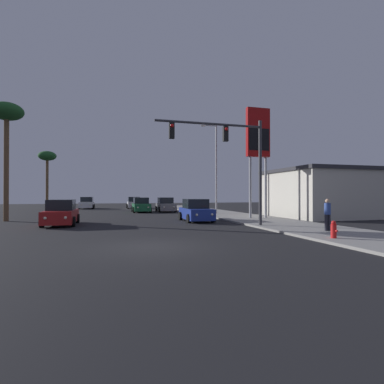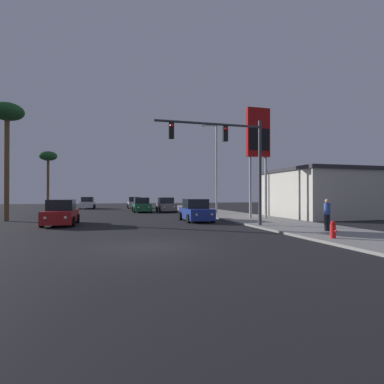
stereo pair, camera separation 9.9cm
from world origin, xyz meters
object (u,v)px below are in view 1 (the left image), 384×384
Objects in this scene: street_lamp at (215,164)px; fire_hydrant at (334,230)px; car_red at (61,214)px; car_white at (87,203)px; car_grey at (166,205)px; palm_tree_near at (7,118)px; traffic_light_mast at (232,150)px; car_blue at (196,211)px; car_silver at (134,203)px; gas_station_sign at (258,139)px; palm_tree_far at (47,159)px; car_green at (141,205)px; pedestrian_on_sidewalk at (328,213)px.

street_lamp reaches higher than fire_hydrant.
car_red is 1.00× the size of car_white.
palm_tree_near is at bearing 34.91° from car_grey.
car_blue is at bearing 99.63° from traffic_light_mast.
car_silver is at bearing 97.59° from traffic_light_mast.
gas_station_sign is at bearing 113.93° from car_grey.
traffic_light_mast is at bearing 111.39° from car_white.
palm_tree_near is at bearing -87.52° from palm_tree_far.
palm_tree_near reaches higher than car_blue.
car_blue is 1.00× the size of car_green.
car_silver is 6.63m from car_white.
car_red is 25.51m from palm_tree_far.
fire_hydrant is 39.45m from palm_tree_far.
gas_station_sign is (4.58, 5.39, 1.92)m from traffic_light_mast.
car_red is (-9.47, -13.51, 0.00)m from car_grey.
pedestrian_on_sidewalk is at bearing -58.98° from palm_tree_far.
car_silver and car_blue have the same top height.
car_green is at bearing 103.87° from fire_hydrant.
pedestrian_on_sidewalk is (-0.73, -8.97, -5.58)m from gas_station_sign.
palm_tree_far reaches higher than car_green.
pedestrian_on_sidewalk is 38.15m from palm_tree_far.
car_grey is at bearing 121.24° from street_lamp.
fire_hydrant is 23.53m from palm_tree_near.
car_silver is at bearing -105.25° from car_red.
car_grey is at bearing -124.67° from car_red.
car_silver is 5.69× the size of fire_hydrant.
car_green is at bearing 123.67° from car_white.
fire_hydrant is at bearing -92.75° from street_lamp.
fire_hydrant is at bearing -101.69° from gas_station_sign.
fire_hydrant is at bearing 111.59° from car_white.
palm_tree_near is at bearing 146.48° from pedestrian_on_sidewalk.
pedestrian_on_sidewalk is (4.63, -21.65, 0.27)m from car_grey.
car_red is 0.48× the size of street_lamp.
car_green is 0.48× the size of gas_station_sign.
street_lamp is at bearing 129.89° from car_white.
gas_station_sign is at bearing -9.78° from palm_tree_near.
car_white is 36.75m from fire_hydrant.
palm_tree_near reaches higher than fire_hydrant.
pedestrian_on_sidewalk is (4.70, -8.57, 0.27)m from car_blue.
car_white is at bearing 109.79° from traffic_light_mast.
car_blue is at bearing -175.82° from gas_station_sign.
car_grey is 1.00× the size of car_white.
car_red is 0.48× the size of palm_tree_near.
traffic_light_mast is at bearing -130.34° from gas_station_sign.
palm_tree_far is (-14.79, 10.64, 6.24)m from car_grey.
car_blue is 11.30m from fire_hydrant.
car_grey is 8.65m from street_lamp.
car_green is 18.81m from traffic_light_mast.
pedestrian_on_sidewalk is at bearing -33.52° from palm_tree_near.
car_grey is 2.59× the size of pedestrian_on_sidewalk.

